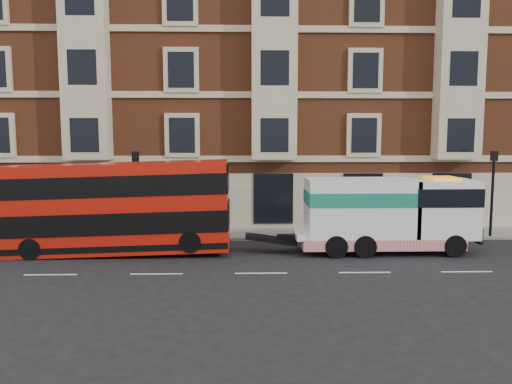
{
  "coord_description": "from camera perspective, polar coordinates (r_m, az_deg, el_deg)",
  "views": [
    {
      "loc": [
        -0.69,
        -18.65,
        5.21
      ],
      "look_at": [
        -0.09,
        4.0,
        2.7
      ],
      "focal_mm": 35.0,
      "sensor_mm": 36.0,
      "label": 1
    }
  ],
  "objects": [
    {
      "name": "ground",
      "position": [
        19.37,
        0.58,
        -9.28
      ],
      "size": [
        120.0,
        120.0,
        0.0
      ],
      "primitive_type": "plane",
      "color": "black",
      "rests_on": "ground"
    },
    {
      "name": "sidewalk",
      "position": [
        26.66,
        -0.01,
        -4.79
      ],
      "size": [
        90.0,
        3.0,
        0.15
      ],
      "primitive_type": "cube",
      "color": "slate",
      "rests_on": "ground"
    },
    {
      "name": "victorian_terrace",
      "position": [
        34.02,
        0.52,
        14.52
      ],
      "size": [
        45.0,
        12.0,
        20.4
      ],
      "color": "brown",
      "rests_on": "ground"
    },
    {
      "name": "lamp_post_west",
      "position": [
        25.54,
        -13.52,
        0.45
      ],
      "size": [
        0.35,
        0.15,
        4.35
      ],
      "color": "black",
      "rests_on": "sidewalk"
    },
    {
      "name": "lamp_post_east",
      "position": [
        28.01,
        25.42,
        0.51
      ],
      "size": [
        0.35,
        0.15,
        4.35
      ],
      "color": "black",
      "rests_on": "sidewalk"
    },
    {
      "name": "double_decker_bus",
      "position": [
        22.98,
        -15.76,
        -1.57
      ],
      "size": [
        10.03,
        2.3,
        4.06
      ],
      "color": "#BB160A",
      "rests_on": "ground"
    },
    {
      "name": "tow_truck",
      "position": [
        23.22,
        14.5,
        -2.39
      ],
      "size": [
        8.03,
        2.37,
        3.35
      ],
      "color": "white",
      "rests_on": "ground"
    },
    {
      "name": "pedestrian",
      "position": [
        28.83,
        -22.4,
        -2.5
      ],
      "size": [
        0.69,
        0.49,
        1.76
      ],
      "primitive_type": "imported",
      "rotation": [
        0.0,
        0.0,
        -0.11
      ],
      "color": "#1E1A35",
      "rests_on": "sidewalk"
    }
  ]
}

